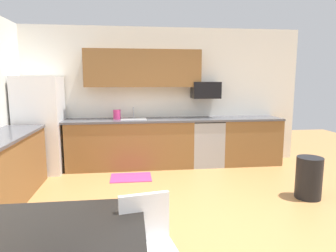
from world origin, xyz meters
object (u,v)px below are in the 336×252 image
(refrigerator, at_px, (41,125))
(dining_table, at_px, (37,238))
(trash_bin, at_px, (309,178))
(kettle, at_px, (117,115))
(microwave, at_px, (206,90))
(oven_range, at_px, (206,142))
(chair_near_table, at_px, (148,245))

(refrigerator, height_order, dining_table, refrigerator)
(trash_bin, bearing_deg, kettle, 145.46)
(microwave, distance_m, kettle, 1.80)
(oven_range, bearing_deg, microwave, 90.00)
(trash_bin, bearing_deg, dining_table, -148.58)
(dining_table, distance_m, kettle, 3.85)
(dining_table, xyz_separation_m, kettle, (0.36, 3.82, 0.36))
(chair_near_table, height_order, trash_bin, chair_near_table)
(dining_table, relative_size, chair_near_table, 1.65)
(dining_table, relative_size, kettle, 7.00)
(oven_range, height_order, trash_bin, oven_range)
(dining_table, height_order, chair_near_table, chair_near_table)
(chair_near_table, height_order, kettle, kettle)
(oven_range, xyz_separation_m, microwave, (-0.00, 0.10, 1.03))
(trash_bin, relative_size, kettle, 3.00)
(oven_range, bearing_deg, refrigerator, -178.52)
(dining_table, xyz_separation_m, chair_near_table, (0.73, 0.09, -0.16))
(oven_range, relative_size, dining_table, 0.65)
(microwave, relative_size, trash_bin, 0.90)
(trash_bin, bearing_deg, oven_range, 119.17)
(oven_range, height_order, dining_table, oven_range)
(microwave, relative_size, chair_near_table, 0.64)
(oven_range, height_order, kettle, kettle)
(dining_table, distance_m, trash_bin, 3.68)
(microwave, bearing_deg, chair_near_table, -109.86)
(oven_range, distance_m, kettle, 1.82)
(oven_range, bearing_deg, dining_table, -119.02)
(oven_range, distance_m, trash_bin, 2.13)
(chair_near_table, bearing_deg, microwave, 70.14)
(oven_range, xyz_separation_m, kettle, (-1.73, 0.05, 0.56))
(oven_range, bearing_deg, trash_bin, -60.83)
(dining_table, height_order, trash_bin, dining_table)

